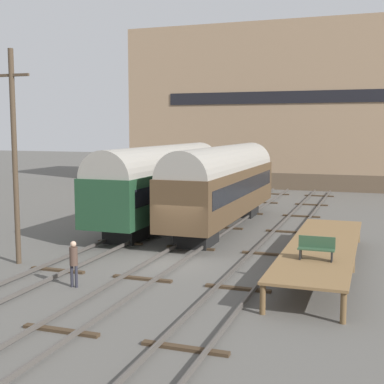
{
  "coord_description": "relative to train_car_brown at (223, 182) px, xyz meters",
  "views": [
    {
      "loc": [
        8.98,
        -22.55,
        6.23
      ],
      "look_at": [
        -2.02,
        9.05,
        2.2
      ],
      "focal_mm": 50.0,
      "sensor_mm": 36.0,
      "label": 1
    }
  ],
  "objects": [
    {
      "name": "utility_pole",
      "position": [
        -6.51,
        -11.54,
        2.11
      ],
      "size": [
        1.8,
        0.24,
        9.71
      ],
      "color": "#473828",
      "rests_on": "ground"
    },
    {
      "name": "person_worker",
      "position": [
        -2.1,
        -13.93,
        -1.78
      ],
      "size": [
        0.32,
        0.32,
        1.85
      ],
      "color": "#282833",
      "rests_on": "ground"
    },
    {
      "name": "track_middle",
      "position": [
        0.0,
        -9.12,
        -2.76
      ],
      "size": [
        2.6,
        60.0,
        0.26
      ],
      "color": "#4C4742",
      "rests_on": "ground"
    },
    {
      "name": "train_car_green",
      "position": [
        -4.05,
        -0.16,
        -0.03
      ],
      "size": [
        3.14,
        15.87,
        5.11
      ],
      "color": "black",
      "rests_on": "ground"
    },
    {
      "name": "track_left",
      "position": [
        -4.05,
        -9.12,
        -2.76
      ],
      "size": [
        2.6,
        60.0,
        0.26
      ],
      "color": "#4C4742",
      "rests_on": "ground"
    },
    {
      "name": "warehouse_building",
      "position": [
        -0.59,
        28.02,
        5.49
      ],
      "size": [
        32.94,
        12.18,
        16.79
      ],
      "color": "brown",
      "rests_on": "ground"
    },
    {
      "name": "ground_plane",
      "position": [
        0.0,
        -9.12,
        -2.91
      ],
      "size": [
        200.0,
        200.0,
        0.0
      ],
      "primitive_type": "plane",
      "color": "#56544F"
    },
    {
      "name": "track_right",
      "position": [
        4.05,
        -9.12,
        -2.76
      ],
      "size": [
        2.6,
        60.0,
        0.26
      ],
      "color": "#4C4742",
      "rests_on": "ground"
    },
    {
      "name": "bench",
      "position": [
        6.87,
        -10.94,
        -1.29
      ],
      "size": [
        1.4,
        0.4,
        0.91
      ],
      "color": "#2D4C33",
      "rests_on": "station_platform"
    },
    {
      "name": "station_platform",
      "position": [
        6.82,
        -8.08,
        -1.86
      ],
      "size": [
        2.91,
        13.2,
        1.13
      ],
      "color": "brown",
      "rests_on": "ground"
    },
    {
      "name": "train_car_brown",
      "position": [
        0.0,
        0.0,
        0.0
      ],
      "size": [
        3.04,
        15.76,
        5.13
      ],
      "color": "black",
      "rests_on": "ground"
    }
  ]
}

